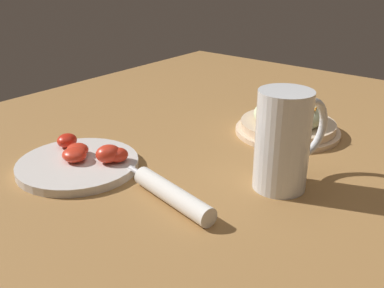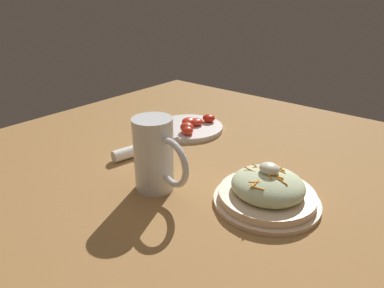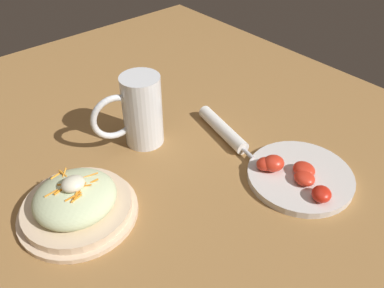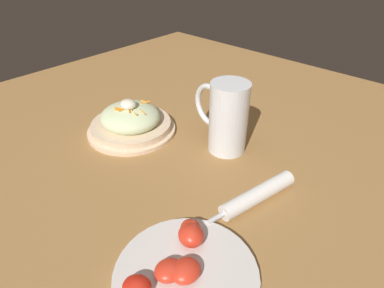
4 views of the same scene
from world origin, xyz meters
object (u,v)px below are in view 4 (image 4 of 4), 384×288
(tomato_plate, at_px, (184,271))
(napkin_roll, at_px, (257,195))
(salad_plate, at_px, (131,121))
(beer_mug, at_px, (227,120))

(tomato_plate, bearing_deg, napkin_roll, 92.44)
(salad_plate, relative_size, beer_mug, 1.34)
(salad_plate, xyz_separation_m, tomato_plate, (0.38, -0.21, -0.02))
(salad_plate, distance_m, tomato_plate, 0.44)
(napkin_roll, height_order, tomato_plate, tomato_plate)
(beer_mug, bearing_deg, salad_plate, -154.88)
(beer_mug, bearing_deg, tomato_plate, -62.36)
(beer_mug, distance_m, tomato_plate, 0.36)
(salad_plate, relative_size, napkin_roll, 1.07)
(salad_plate, height_order, beer_mug, beer_mug)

